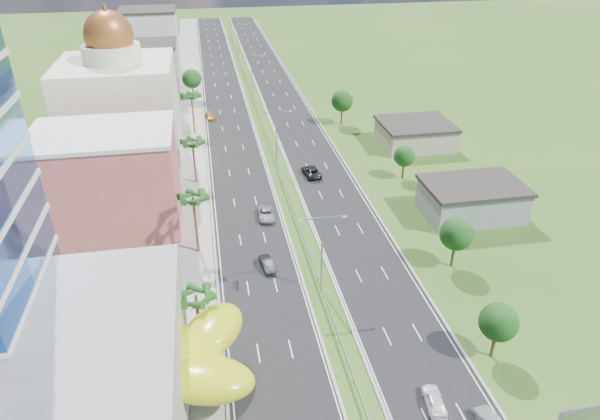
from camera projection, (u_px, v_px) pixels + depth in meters
ground at (340, 343)px, 60.97m from camera, size 500.00×500.00×0.00m
road_left at (226, 104)px, 137.11m from camera, size 11.00×260.00×0.04m
road_right at (283, 101)px, 139.48m from camera, size 11.00×260.00×0.04m
sidewalk_left at (188, 106)px, 135.59m from camera, size 7.00×260.00×0.12m
median_guardrail at (263, 124)px, 122.53m from camera, size 0.10×216.06×0.76m
streetlight_median_b at (322, 246)px, 66.28m from camera, size 6.04×0.25×11.00m
streetlight_median_c at (276, 132)px, 100.65m from camera, size 6.04×0.25×11.00m
streetlight_median_d at (252, 71)px, 139.32m from camera, size 6.04×0.25×11.00m
streetlight_median_e at (238, 37)px, 177.98m from camera, size 6.04×0.25×11.00m
mall_podium at (13, 388)px, 48.09m from camera, size 30.00×24.00×11.00m
lime_canopy at (152, 359)px, 51.95m from camera, size 18.00×15.00×7.40m
pink_shophouse at (109, 182)px, 80.40m from camera, size 20.00×15.00×15.00m
domed_building at (121, 109)px, 98.29m from camera, size 20.00×20.00×28.70m
midrise_grey at (140, 88)px, 121.56m from camera, size 16.00×15.00×16.00m
midrise_beige at (147, 70)px, 141.19m from camera, size 16.00×15.00×13.00m
midrise_white at (151, 43)px, 159.74m from camera, size 16.00×15.00×18.00m
shed_near at (472, 201)px, 85.66m from camera, size 15.00×10.00×5.00m
shed_far at (415, 135)px, 111.90m from camera, size 14.00×12.00×4.40m
palm_tree_b at (196, 298)px, 56.81m from camera, size 3.60×3.60×8.10m
palm_tree_c at (193, 200)px, 73.29m from camera, size 3.60×3.60×9.60m
palm_tree_d at (193, 144)px, 93.52m from camera, size 3.60×3.60×8.60m
palm_tree_e at (191, 97)px, 114.63m from camera, size 3.60×3.60×9.40m
leafy_tree_lfar at (192, 79)px, 137.44m from camera, size 4.90×4.90×8.05m
leafy_tree_ra at (499, 322)px, 56.88m from camera, size 4.20×4.20×6.90m
leafy_tree_rb at (456, 234)px, 71.77m from camera, size 4.55×4.55×7.47m
leafy_tree_rc at (404, 156)px, 96.69m from camera, size 3.85×3.85×6.33m
leafy_tree_rd at (342, 101)px, 121.25m from camera, size 4.90×4.90×8.05m
car_dark_left at (267, 264)px, 73.40m from camera, size 2.05×4.36×1.38m
car_silver_mid_left at (266, 214)px, 85.53m from camera, size 2.56×5.27×1.44m
car_yellow_far_left at (210, 116)px, 126.80m from camera, size 2.42×4.73×1.31m
car_white_near_right at (434, 400)px, 52.78m from camera, size 2.27×4.54×1.49m
car_dark_far_right at (311, 171)px, 99.44m from camera, size 3.28×5.99×1.59m
motorcycle at (237, 281)px, 69.93m from camera, size 0.76×2.12×1.34m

